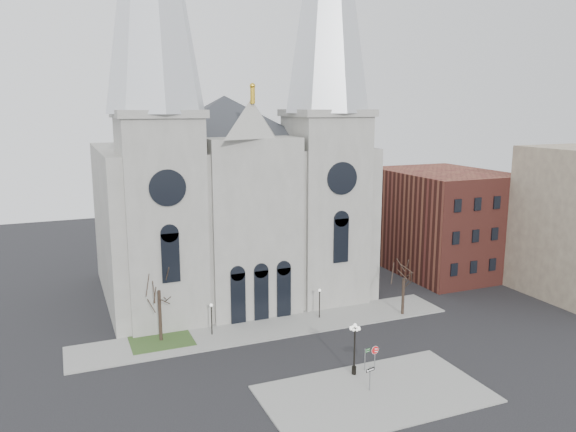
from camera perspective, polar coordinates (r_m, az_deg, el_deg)
name	(u,v)px	position (r m, az deg, el deg)	size (l,w,h in m)	color
ground	(314,374)	(50.34, 2.69, -15.77)	(160.00, 160.00, 0.00)	black
sidewalk_near	(375,394)	(47.70, 8.79, -17.43)	(18.00, 10.00, 0.14)	gray
sidewalk_far	(269,328)	(59.54, -1.90, -11.29)	(40.00, 6.00, 0.14)	gray
grass_patch	(161,341)	(57.84, -12.76, -12.25)	(6.00, 5.00, 0.18)	#2B4B20
cathedral	(233,143)	(66.43, -5.64, 7.36)	(33.00, 26.66, 54.00)	gray
bg_building_brick	(442,221)	(81.18, 15.41, -0.49)	(14.00, 18.00, 14.00)	maroon
tree_left	(159,287)	(55.92, -13.00, -7.07)	(3.20, 3.20, 7.50)	black
tree_right	(404,276)	(62.97, 11.69, -6.01)	(3.20, 3.20, 6.00)	black
ped_lamp_left	(211,314)	(57.48, -7.78, -9.81)	(0.32, 0.32, 3.26)	black
ped_lamp_right	(320,298)	(61.37, 3.23, -8.35)	(0.32, 0.32, 3.26)	black
stop_sign	(375,352)	(50.80, 8.83, -13.51)	(0.75, 0.27, 2.16)	slate
globe_lamp	(355,342)	(49.12, 6.78, -12.63)	(1.03, 1.03, 4.62)	black
one_way_sign	(370,374)	(47.40, 8.33, -15.62)	(0.87, 0.24, 2.03)	slate
street_name_sign	(366,357)	(50.67, 7.89, -14.01)	(0.62, 0.22, 1.98)	slate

